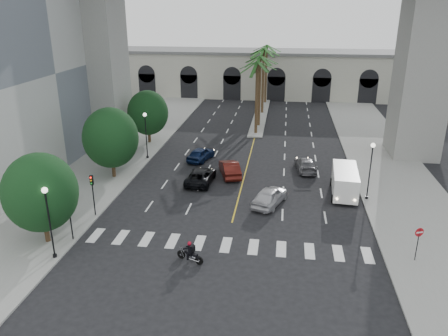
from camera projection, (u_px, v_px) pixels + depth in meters
The scene contains 29 objects.
ground at pixel (229, 235), 33.18m from camera, with size 140.00×140.00×0.00m, color black.
sidewalk_left at pixel (114, 160), 49.04m from camera, with size 8.00×100.00×0.15m, color gray.
sidewalk_right at pixel (391, 173), 45.09m from camera, with size 8.00×100.00×0.15m, color gray.
median at pixel (260, 116), 68.38m from camera, with size 2.00×24.00×0.20m, color gray.
pier_building at pixel (267, 73), 82.69m from camera, with size 71.00×10.50×8.50m.
palm_a at pixel (257, 66), 55.96m from camera, with size 3.20×3.20×10.30m.
palm_b at pixel (260, 60), 59.56m from camera, with size 3.20×3.20×10.60m.
palm_c at pixel (260, 60), 63.47m from camera, with size 3.20×3.20×10.10m.
palm_d at pixel (264, 52), 66.87m from camera, with size 3.20×3.20×10.90m.
palm_e at pixel (264, 52), 70.78m from camera, with size 3.20×3.20×10.40m.
palm_f at pixel (267, 48), 74.35m from camera, with size 3.20×3.20×10.70m.
street_tree_near at pixel (40, 192), 30.70m from camera, with size 5.20×5.20×6.89m.
street_tree_mid at pixel (111, 138), 42.69m from camera, with size 5.44×5.44×7.21m.
street_tree_far at pixel (148, 113), 53.93m from camera, with size 5.04×5.04×6.68m.
lamp_post_left_near at pixel (49, 217), 28.92m from camera, with size 0.40×0.40×5.35m.
lamp_post_left_far at pixel (146, 132), 48.39m from camera, with size 0.40×0.40×5.35m.
lamp_post_right at pixel (370, 166), 37.97m from camera, with size 0.40×0.40×5.35m.
traffic_signal_near at pixel (69, 210), 31.47m from camera, with size 0.25×0.18×3.65m.
traffic_signal_far at pixel (93, 189), 35.18m from camera, with size 0.25×0.18×3.65m.
motorcycle_rider at pixel (191, 253), 29.48m from camera, with size 1.98×0.93×1.52m.
car_a at pixel (270, 196), 37.95m from camera, with size 1.91×4.74×1.61m, color silver.
car_b at pixel (230, 169), 44.41m from camera, with size 1.66×4.77×1.57m, color #4B140F.
car_c at pixel (201, 176), 42.68m from camera, with size 2.32×5.04×1.40m, color black.
car_d at pixel (306, 164), 45.85m from camera, with size 1.90×4.68×1.36m, color slate.
car_e at pixel (201, 154), 48.88m from camera, with size 1.78×4.41×1.50m, color #0D1C40.
cargo_van at pixel (345, 181), 39.72m from camera, with size 2.60×5.85×2.44m.
pedestrian_a at pixel (54, 210), 34.56m from camera, with size 0.72×0.47×1.98m, color black.
pedestrian_b at pixel (73, 191), 38.29m from camera, with size 0.92×0.72×1.90m, color black.
do_not_enter_sign at pixel (419, 238), 29.01m from camera, with size 0.61×0.26×2.61m.
Camera 1 is at (3.77, -29.05, 16.40)m, focal length 35.00 mm.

